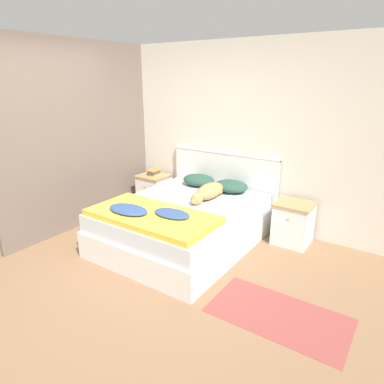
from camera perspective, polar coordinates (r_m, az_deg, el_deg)
name	(u,v)px	position (r m, az deg, el deg)	size (l,w,h in m)	color
ground_plane	(121,276)	(3.92, -11.75, -13.51)	(16.00, 16.00, 0.00)	#896647
wall_back	(221,134)	(5.09, 4.81, 9.65)	(9.00, 0.06, 2.55)	silver
wall_side_left	(94,134)	(5.21, -16.01, 9.22)	(0.06, 3.10, 2.55)	#706056
bed	(183,224)	(4.41, -1.48, -5.34)	(1.62, 2.02, 0.55)	white
headboard	(223,184)	(5.14, 5.22, 1.33)	(1.70, 0.06, 1.04)	white
nightstand_left	(154,191)	(5.68, -6.34, 0.16)	(0.46, 0.44, 0.55)	white
nightstand_right	(293,223)	(4.60, 16.49, -4.99)	(0.46, 0.44, 0.55)	white
pillow_left	(199,180)	(5.03, 1.10, 2.02)	(0.49, 0.38, 0.16)	#284C3D
pillow_right	(231,186)	(4.77, 6.51, 0.98)	(0.49, 0.38, 0.16)	#284C3D
quilt	(151,215)	(3.86, -6.83, -3.86)	(1.47, 0.74, 0.12)	yellow
dog	(208,192)	(4.47, 2.76, 0.02)	(0.26, 0.77, 0.20)	tan
book_stack	(154,172)	(5.60, -6.34, 3.30)	(0.16, 0.22, 0.09)	gold
rug	(278,315)	(3.40, 14.19, -19.27)	(1.24, 0.68, 0.00)	#93423D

